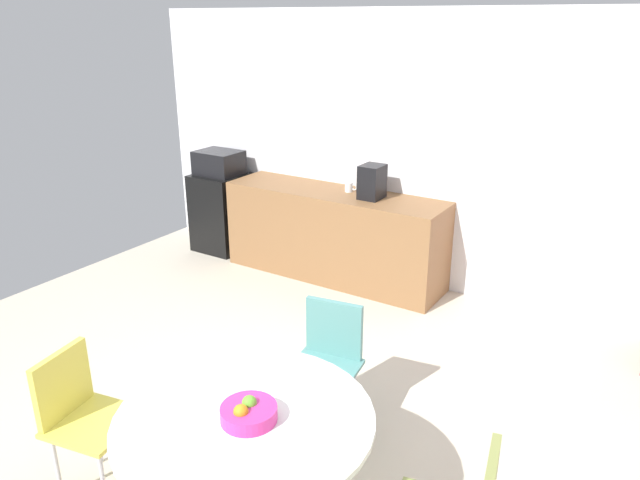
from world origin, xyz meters
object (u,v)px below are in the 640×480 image
object	(u,v)px
mug_white	(349,187)
coffee_maker	(372,182)
microwave	(219,163)
mini_fridge	(222,212)
chair_yellow	(79,406)
fruit_bowl	(248,413)
chair_teal	(329,351)
round_table	(246,436)

from	to	relation	value
mug_white	coffee_maker	world-z (taller)	coffee_maker
microwave	coffee_maker	size ratio (longest dim) A/B	1.50
mini_fridge	microwave	distance (m)	0.57
microwave	mini_fridge	bearing A→B (deg)	0.00
chair_yellow	mini_fridge	bearing A→B (deg)	119.26
fruit_bowl	coffee_maker	bearing A→B (deg)	107.62
microwave	coffee_maker	world-z (taller)	coffee_maker
coffee_maker	chair_yellow	bearing A→B (deg)	-91.37
chair_teal	chair_yellow	bearing A→B (deg)	-125.18
coffee_maker	microwave	bearing A→B (deg)	180.00
mini_fridge	fruit_bowl	xyz separation A→B (m)	(2.88, -3.08, 0.35)
microwave	fruit_bowl	world-z (taller)	microwave
coffee_maker	mug_white	bearing A→B (deg)	164.35
round_table	chair_teal	distance (m)	1.04
coffee_maker	round_table	bearing A→B (deg)	-72.90
round_table	fruit_bowl	world-z (taller)	fruit_bowl
microwave	round_table	bearing A→B (deg)	-47.14
mini_fridge	mug_white	distance (m)	1.69
microwave	coffee_maker	distance (m)	1.90
fruit_bowl	chair_teal	bearing A→B (deg)	100.84
chair_teal	chair_yellow	size ratio (longest dim) A/B	1.00
mini_fridge	round_table	xyz separation A→B (m)	(2.84, -3.06, 0.19)
chair_yellow	fruit_bowl	xyz separation A→B (m)	(1.05, 0.18, 0.26)
mini_fridge	chair_yellow	distance (m)	3.73
fruit_bowl	coffee_maker	distance (m)	3.24
microwave	chair_teal	xyz separation A→B (m)	(2.68, -2.04, -0.48)
round_table	chair_teal	world-z (taller)	chair_teal
chair_yellow	mug_white	world-z (taller)	mug_white
fruit_bowl	mug_white	distance (m)	3.40
chair_teal	mug_white	world-z (taller)	mug_white
chair_teal	chair_yellow	xyz separation A→B (m)	(-0.86, -1.21, 0.00)
microwave	chair_yellow	world-z (taller)	microwave
coffee_maker	mini_fridge	bearing A→B (deg)	180.00
mini_fridge	chair_teal	distance (m)	3.37
chair_teal	coffee_maker	bearing A→B (deg)	110.90
microwave	fruit_bowl	distance (m)	4.22
round_table	mug_white	xyz separation A→B (m)	(-1.23, 3.14, 0.32)
mini_fridge	chair_teal	size ratio (longest dim) A/B	1.05
chair_teal	fruit_bowl	size ratio (longest dim) A/B	3.10
microwave	chair_yellow	xyz separation A→B (m)	(1.82, -3.25, -0.48)
mini_fridge	fruit_bowl	bearing A→B (deg)	-46.91
fruit_bowl	coffee_maker	world-z (taller)	coffee_maker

